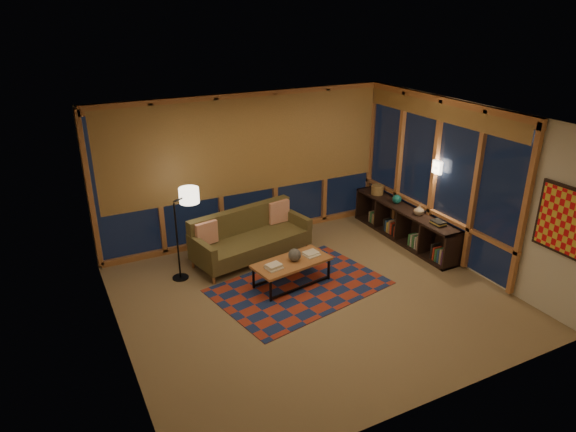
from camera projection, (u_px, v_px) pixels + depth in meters
name	position (u px, v px, depth m)	size (l,w,h in m)	color
floor	(313.00, 297.00, 7.73)	(5.50, 5.00, 0.01)	tan
ceiling	(317.00, 119.00, 6.69)	(5.50, 5.00, 0.01)	silver
walls	(315.00, 215.00, 7.21)	(5.51, 5.01, 2.70)	beige
window_wall_back	(248.00, 168.00, 9.21)	(5.30, 0.16, 2.60)	#B77742
window_wall_right	(433.00, 176.00, 8.82)	(0.16, 3.70, 2.60)	#B77742
wall_art	(562.00, 220.00, 6.78)	(0.06, 0.74, 0.94)	red
wall_sconce	(437.00, 167.00, 8.60)	(0.12, 0.18, 0.22)	beige
sofa	(251.00, 237.00, 8.74)	(2.02, 0.82, 0.83)	#4B4122
pillow_left	(206.00, 234.00, 8.39)	(0.38, 0.13, 0.38)	red
pillow_right	(278.00, 212.00, 9.24)	(0.40, 0.13, 0.40)	red
area_rug	(300.00, 287.00, 8.01)	(2.56, 1.70, 0.01)	#9C321F
coffee_table	(292.00, 273.00, 8.01)	(1.22, 0.56, 0.41)	#B77742
book_stack_a	(274.00, 266.00, 7.71)	(0.26, 0.20, 0.07)	#F0E4CC
book_stack_b	(311.00, 254.00, 8.12)	(0.22, 0.18, 0.04)	#F0E4CC
ceramic_pot	(295.00, 255.00, 7.92)	(0.20, 0.20, 0.20)	black
floor_lamp	(177.00, 237.00, 7.99)	(0.48, 0.32, 1.45)	black
bookshelf	(404.00, 224.00, 9.47)	(0.40, 2.56, 0.64)	#37231D
basket	(377.00, 190.00, 10.00)	(0.24, 0.24, 0.18)	#A37D51
teal_bowl	(397.00, 199.00, 9.53)	(0.17, 0.17, 0.17)	#136061
vase	(419.00, 210.00, 9.01)	(0.18, 0.18, 0.19)	tan
shelf_book_stack	(438.00, 223.00, 8.63)	(0.16, 0.23, 0.07)	#F0E4CC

